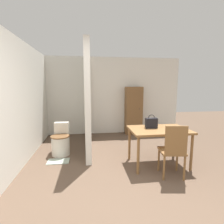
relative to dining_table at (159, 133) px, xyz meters
The scene contains 10 objects.
ground_plane 1.70m from the dining_table, 118.29° to the right, with size 16.00×16.00×0.00m, color brown.
wall_back 2.74m from the dining_table, 106.05° to the left, with size 4.87×0.12×2.50m.
wall_left 2.86m from the dining_table, 168.24° to the left, with size 0.12×4.89×2.50m.
partition_wall 2.01m from the dining_table, 136.53° to the left, with size 0.12×2.39×2.50m.
dining_table is the anchor object (origin of this frame).
wooden_chair 0.55m from the dining_table, 85.44° to the right, with size 0.46×0.46×0.95m.
toilet 2.23m from the dining_table, 157.77° to the left, with size 0.43×0.58×0.71m.
handbag 0.24m from the dining_table, 144.32° to the left, with size 0.23×0.12×0.27m.
wooden_cabinet 2.33m from the dining_table, 87.69° to the left, with size 0.54×0.37×1.55m.
bath_mat 2.17m from the dining_table, 168.87° to the left, with size 0.45×0.29×0.01m.
Camera 1 is at (-0.65, -1.84, 1.59)m, focal length 28.00 mm.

